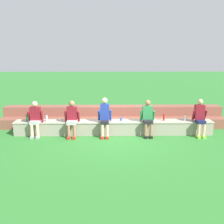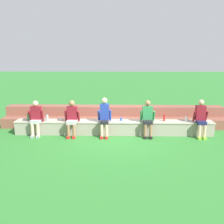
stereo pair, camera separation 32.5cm
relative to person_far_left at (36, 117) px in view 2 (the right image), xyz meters
name	(u,v)px [view 2 (the right image)]	position (x,y,z in m)	size (l,w,h in m)	color
ground_plane	(114,136)	(2.88, 0.02, -0.71)	(80.00, 80.00, 0.00)	#2D752D
stone_seating_wall	(114,127)	(2.88, 0.29, -0.44)	(7.51, 0.57, 0.52)	gray
brick_bleachers	(114,117)	(2.88, 1.50, -0.38)	(9.36, 1.14, 0.81)	brown
person_far_left	(36,117)	(0.00, 0.00, 0.00)	(0.55, 0.48, 1.32)	beige
person_left_of_center	(72,117)	(1.34, -0.01, 0.01)	(0.55, 0.57, 1.34)	#996B4C
person_center	(104,116)	(2.55, 0.00, 0.05)	(0.51, 0.56, 1.44)	beige
person_right_of_center	(148,117)	(4.13, 0.03, 0.01)	(0.55, 0.56, 1.35)	#996B4C
person_far_right	(201,118)	(6.07, 0.01, 0.02)	(0.52, 0.56, 1.38)	#DBAD89
water_bottle_near_right	(28,117)	(-0.41, 0.31, -0.07)	(0.07, 0.07, 0.26)	green
water_bottle_mid_right	(186,118)	(5.61, 0.26, -0.08)	(0.07, 0.07, 0.24)	silver
water_bottle_near_left	(47,117)	(0.34, 0.26, -0.07)	(0.07, 0.07, 0.26)	silver
water_bottle_center_gap	(164,118)	(4.80, 0.32, -0.07)	(0.07, 0.07, 0.27)	red
plastic_cup_left_end	(121,119)	(3.17, 0.30, -0.13)	(0.08, 0.08, 0.13)	blue
plastic_cup_middle	(61,119)	(0.84, 0.31, -0.14)	(0.08, 0.08, 0.10)	white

